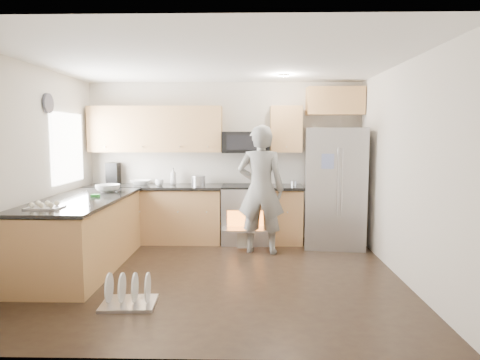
{
  "coord_description": "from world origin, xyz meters",
  "views": [
    {
      "loc": [
        0.42,
        -5.15,
        1.73
      ],
      "look_at": [
        0.29,
        0.5,
        1.14
      ],
      "focal_mm": 32.0,
      "sensor_mm": 36.0,
      "label": 1
    }
  ],
  "objects_px": {
    "stove_range": "(246,201)",
    "person": "(261,190)",
    "refrigerator": "(335,188)",
    "dish_rack": "(129,296)"
  },
  "relations": [
    {
      "from": "stove_range",
      "to": "person",
      "type": "bearing_deg",
      "value": -69.89
    },
    {
      "from": "refrigerator",
      "to": "dish_rack",
      "type": "xyz_separation_m",
      "value": [
        -2.56,
        -2.42,
        -0.83
      ]
    },
    {
      "from": "refrigerator",
      "to": "person",
      "type": "bearing_deg",
      "value": -153.84
    },
    {
      "from": "refrigerator",
      "to": "dish_rack",
      "type": "bearing_deg",
      "value": -129.62
    },
    {
      "from": "person",
      "to": "dish_rack",
      "type": "bearing_deg",
      "value": 64.24
    },
    {
      "from": "person",
      "to": "stove_range",
      "type": "bearing_deg",
      "value": -60.85
    },
    {
      "from": "stove_range",
      "to": "dish_rack",
      "type": "distance_m",
      "value": 2.95
    },
    {
      "from": "dish_rack",
      "to": "refrigerator",
      "type": "bearing_deg",
      "value": 43.38
    },
    {
      "from": "dish_rack",
      "to": "stove_range",
      "type": "bearing_deg",
      "value": 66.08
    },
    {
      "from": "stove_range",
      "to": "dish_rack",
      "type": "bearing_deg",
      "value": -113.92
    }
  ]
}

